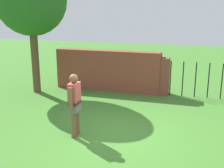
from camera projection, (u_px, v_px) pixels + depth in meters
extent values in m
plane|color=#3D7528|center=(115.00, 135.00, 7.30)|extent=(40.00, 40.00, 0.00)
cube|color=brown|center=(108.00, 70.00, 11.25)|extent=(4.20, 0.50, 1.59)
cylinder|color=brown|center=(35.00, 57.00, 10.81)|extent=(0.29, 0.29, 2.75)
sphere|color=#286023|center=(31.00, 0.00, 10.28)|extent=(2.60, 2.60, 2.60)
cylinder|color=brown|center=(74.00, 122.00, 7.08)|extent=(0.14, 0.14, 0.85)
cylinder|color=brown|center=(77.00, 118.00, 7.29)|extent=(0.14, 0.14, 0.85)
cube|color=slate|center=(75.00, 106.00, 7.09)|extent=(0.23, 0.37, 0.28)
cube|color=#CC4C4C|center=(74.00, 94.00, 7.00)|extent=(0.23, 0.37, 0.55)
sphere|color=brown|center=(74.00, 79.00, 6.90)|extent=(0.22, 0.22, 0.22)
cylinder|color=brown|center=(71.00, 99.00, 6.81)|extent=(0.09, 0.09, 0.58)
cylinder|color=brown|center=(78.00, 94.00, 7.23)|extent=(0.09, 0.09, 0.58)
cube|color=brown|center=(163.00, 76.00, 10.65)|extent=(0.44, 0.44, 1.40)
cylinder|color=black|center=(170.00, 78.00, 10.59)|extent=(0.04, 0.04, 1.30)
cylinder|color=black|center=(183.00, 79.00, 10.46)|extent=(0.04, 0.04, 1.30)
cylinder|color=black|center=(195.00, 80.00, 10.33)|extent=(0.04, 0.04, 1.30)
cylinder|color=black|center=(208.00, 81.00, 10.21)|extent=(0.04, 0.04, 1.30)
cylinder|color=black|center=(222.00, 82.00, 10.08)|extent=(0.04, 0.04, 1.30)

